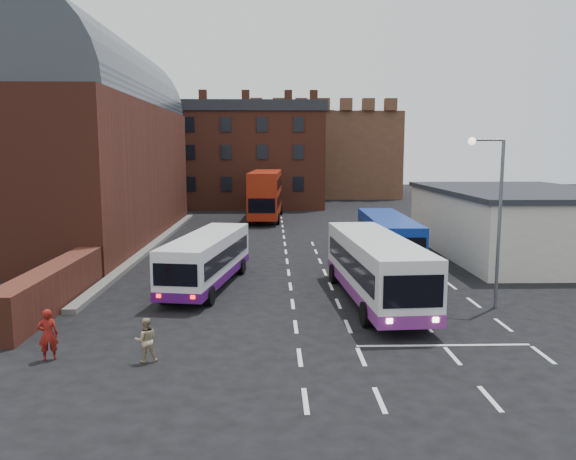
{
  "coord_description": "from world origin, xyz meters",
  "views": [
    {
      "loc": [
        -0.85,
        -21.41,
        6.65
      ],
      "look_at": [
        0.0,
        10.0,
        2.2
      ],
      "focal_mm": 35.0,
      "sensor_mm": 36.0,
      "label": 1
    }
  ],
  "objects_px": {
    "street_lamp": "(494,207)",
    "pedestrian_red": "(48,335)",
    "bus_white_outbound": "(207,256)",
    "bus_blue": "(388,236)",
    "bus_red_double": "(266,194)",
    "pedestrian_beige": "(146,340)",
    "bus_white_inbound": "(375,264)"
  },
  "relations": [
    {
      "from": "street_lamp",
      "to": "pedestrian_red",
      "type": "xyz_separation_m",
      "value": [
        -16.4,
        -5.6,
        -3.5
      ]
    },
    {
      "from": "bus_white_outbound",
      "to": "bus_blue",
      "type": "bearing_deg",
      "value": 38.98
    },
    {
      "from": "bus_white_outbound",
      "to": "bus_blue",
      "type": "height_order",
      "value": "bus_blue"
    },
    {
      "from": "bus_red_double",
      "to": "pedestrian_beige",
      "type": "xyz_separation_m",
      "value": [
        -3.35,
        -37.17,
        -1.77
      ]
    },
    {
      "from": "pedestrian_red",
      "to": "street_lamp",
      "type": "bearing_deg",
      "value": 179.71
    },
    {
      "from": "bus_red_double",
      "to": "pedestrian_red",
      "type": "xyz_separation_m",
      "value": [
        -6.5,
        -36.93,
        -1.65
      ]
    },
    {
      "from": "street_lamp",
      "to": "pedestrian_beige",
      "type": "height_order",
      "value": "street_lamp"
    },
    {
      "from": "bus_white_inbound",
      "to": "pedestrian_beige",
      "type": "bearing_deg",
      "value": 35.11
    },
    {
      "from": "bus_white_inbound",
      "to": "pedestrian_red",
      "type": "bearing_deg",
      "value": 25.83
    },
    {
      "from": "bus_red_double",
      "to": "pedestrian_beige",
      "type": "height_order",
      "value": "bus_red_double"
    },
    {
      "from": "bus_white_inbound",
      "to": "street_lamp",
      "type": "bearing_deg",
      "value": 164.34
    },
    {
      "from": "bus_white_outbound",
      "to": "pedestrian_beige",
      "type": "xyz_separation_m",
      "value": [
        -0.8,
        -9.98,
        -0.79
      ]
    },
    {
      "from": "bus_blue",
      "to": "pedestrian_red",
      "type": "bearing_deg",
      "value": 49.17
    },
    {
      "from": "pedestrian_red",
      "to": "bus_blue",
      "type": "bearing_deg",
      "value": -151.38
    },
    {
      "from": "bus_red_double",
      "to": "bus_white_inbound",
      "type": "bearing_deg",
      "value": 102.47
    },
    {
      "from": "bus_white_inbound",
      "to": "bus_red_double",
      "type": "relative_size",
      "value": 0.91
    },
    {
      "from": "pedestrian_beige",
      "to": "bus_red_double",
      "type": "bearing_deg",
      "value": -110.96
    },
    {
      "from": "bus_white_outbound",
      "to": "bus_blue",
      "type": "xyz_separation_m",
      "value": [
        10.08,
        5.72,
        0.12
      ]
    },
    {
      "from": "bus_white_outbound",
      "to": "pedestrian_red",
      "type": "height_order",
      "value": "bus_white_outbound"
    },
    {
      "from": "bus_blue",
      "to": "pedestrian_beige",
      "type": "distance_m",
      "value": 19.12
    },
    {
      "from": "street_lamp",
      "to": "pedestrian_beige",
      "type": "xyz_separation_m",
      "value": [
        -13.24,
        -5.84,
        -3.62
      ]
    },
    {
      "from": "bus_white_outbound",
      "to": "bus_red_double",
      "type": "height_order",
      "value": "bus_red_double"
    },
    {
      "from": "bus_white_outbound",
      "to": "pedestrian_red",
      "type": "xyz_separation_m",
      "value": [
        -3.96,
        -9.74,
        -0.67
      ]
    },
    {
      "from": "bus_red_double",
      "to": "pedestrian_beige",
      "type": "distance_m",
      "value": 37.37
    },
    {
      "from": "bus_white_outbound",
      "to": "bus_red_double",
      "type": "bearing_deg",
      "value": 94.08
    },
    {
      "from": "pedestrian_beige",
      "to": "bus_white_outbound",
      "type": "bearing_deg",
      "value": -110.41
    },
    {
      "from": "bus_white_inbound",
      "to": "bus_blue",
      "type": "height_order",
      "value": "bus_white_inbound"
    },
    {
      "from": "pedestrian_red",
      "to": "pedestrian_beige",
      "type": "bearing_deg",
      "value": 156.45
    },
    {
      "from": "bus_white_outbound",
      "to": "bus_red_double",
      "type": "distance_m",
      "value": 27.33
    },
    {
      "from": "bus_white_inbound",
      "to": "pedestrian_beige",
      "type": "distance_m",
      "value": 10.97
    },
    {
      "from": "bus_white_inbound",
      "to": "pedestrian_red",
      "type": "distance_m",
      "value": 13.44
    },
    {
      "from": "street_lamp",
      "to": "pedestrian_red",
      "type": "bearing_deg",
      "value": -161.15
    }
  ]
}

